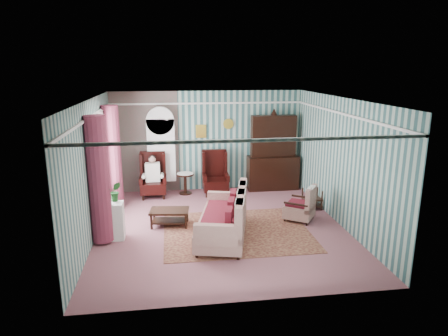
{
  "coord_description": "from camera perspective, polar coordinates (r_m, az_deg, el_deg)",
  "views": [
    {
      "loc": [
        -1.11,
        -8.43,
        3.57
      ],
      "look_at": [
        0.14,
        0.6,
        1.24
      ],
      "focal_mm": 32.0,
      "sensor_mm": 36.0,
      "label": 1
    }
  ],
  "objects": [
    {
      "name": "plant_stand",
      "position": [
        8.82,
        -15.89,
        -7.31
      ],
      "size": [
        0.55,
        0.35,
        0.8
      ],
      "primitive_type": "cube",
      "color": "white",
      "rests_on": "floor"
    },
    {
      "name": "round_side_table",
      "position": [
        11.51,
        -5.54,
        -2.25
      ],
      "size": [
        0.5,
        0.5,
        0.6
      ],
      "primitive_type": "cylinder",
      "color": "black",
      "rests_on": "floor"
    },
    {
      "name": "wingback_right",
      "position": [
        11.34,
        -1.26,
        -0.73
      ],
      "size": [
        0.76,
        0.8,
        1.25
      ],
      "primitive_type": "cube",
      "color": "black",
      "rests_on": "floor"
    },
    {
      "name": "potted_plant_c",
      "position": [
        8.64,
        -17.0,
        -3.64
      ],
      "size": [
        0.26,
        0.26,
        0.39
      ],
      "primitive_type": "imported",
      "rotation": [
        0.0,
        0.0,
        -0.19
      ],
      "color": "#2A5B1C",
      "rests_on": "plant_stand"
    },
    {
      "name": "floral_armchair",
      "position": [
        9.64,
        10.76,
        -4.46
      ],
      "size": [
        1.06,
        1.04,
        1.01
      ],
      "primitive_type": "cube",
      "rotation": [
        0.0,
        0.0,
        0.96
      ],
      "color": "beige",
      "rests_on": "floor"
    },
    {
      "name": "dresser_hutch",
      "position": [
        11.79,
        7.06,
        2.52
      ],
      "size": [
        1.5,
        0.56,
        2.36
      ],
      "primitive_type": "cube",
      "color": "black",
      "rests_on": "floor"
    },
    {
      "name": "potted_plant_a",
      "position": [
        8.51,
        -16.69,
        -3.91
      ],
      "size": [
        0.35,
        0.31,
        0.39
      ],
      "primitive_type": "imported",
      "rotation": [
        0.0,
        0.0,
        0.02
      ],
      "color": "#1C5920",
      "rests_on": "plant_stand"
    },
    {
      "name": "coffee_table",
      "position": [
        9.33,
        -7.77,
        -7.04
      ],
      "size": [
        0.94,
        0.63,
        0.38
      ],
      "primitive_type": "cube",
      "rotation": [
        0.0,
        0.0,
        -0.12
      ],
      "color": "black",
      "rests_on": "floor"
    },
    {
      "name": "sofa",
      "position": [
        8.49,
        -0.26,
        -7.0
      ],
      "size": [
        1.41,
        2.3,
        0.96
      ],
      "primitive_type": "cube",
      "rotation": [
        0.0,
        0.0,
        1.34
      ],
      "color": "beige",
      "rests_on": "floor"
    },
    {
      "name": "wingback_left",
      "position": [
        11.28,
        -10.12,
        -1.04
      ],
      "size": [
        0.76,
        0.8,
        1.25
      ],
      "primitive_type": "cube",
      "color": "black",
      "rests_on": "floor"
    },
    {
      "name": "rug",
      "position": [
        8.99,
        1.8,
        -9.04
      ],
      "size": [
        3.2,
        2.6,
        0.01
      ],
      "primitive_type": "cube",
      "color": "#521B21",
      "rests_on": "floor"
    },
    {
      "name": "potted_plant_b",
      "position": [
        8.72,
        -15.26,
        -3.25
      ],
      "size": [
        0.26,
        0.23,
        0.42
      ],
      "primitive_type": "imported",
      "rotation": [
        0.0,
        0.0,
        0.18
      ],
      "color": "#1B561F",
      "rests_on": "plant_stand"
    },
    {
      "name": "floor",
      "position": [
        9.22,
        -0.37,
        -8.45
      ],
      "size": [
        6.0,
        6.0,
        0.0
      ],
      "primitive_type": "plane",
      "color": "#884F54",
      "rests_on": "ground"
    },
    {
      "name": "bookcase",
      "position": [
        11.54,
        -8.92,
        1.89
      ],
      "size": [
        0.8,
        0.28,
        2.24
      ],
      "primitive_type": "cube",
      "color": "white",
      "rests_on": "floor"
    },
    {
      "name": "seated_woman",
      "position": [
        11.29,
        -10.11,
        -1.21
      ],
      "size": [
        0.44,
        0.4,
        1.18
      ],
      "primitive_type": null,
      "color": "silver",
      "rests_on": "floor"
    },
    {
      "name": "nest_table",
      "position": [
        10.53,
        12.45,
        -4.3
      ],
      "size": [
        0.45,
        0.38,
        0.54
      ],
      "primitive_type": "cube",
      "color": "black",
      "rests_on": "floor"
    },
    {
      "name": "room_shell",
      "position": [
        8.76,
        -4.56,
        4.0
      ],
      "size": [
        5.53,
        6.02,
        2.91
      ],
      "color": "#335E5D",
      "rests_on": "ground"
    }
  ]
}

